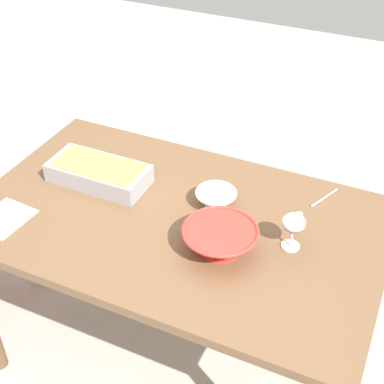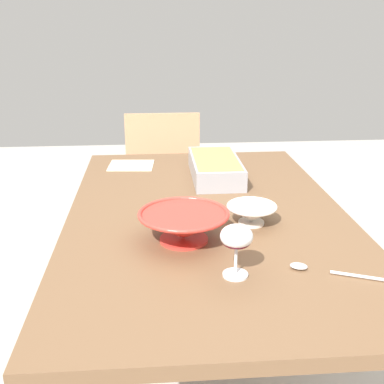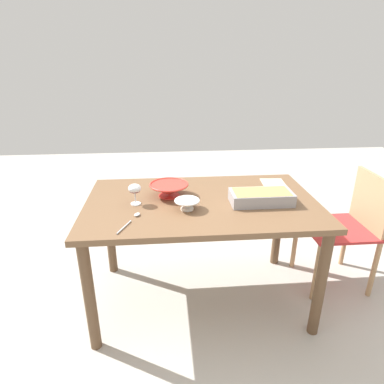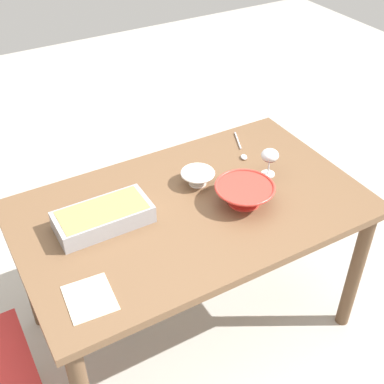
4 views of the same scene
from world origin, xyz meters
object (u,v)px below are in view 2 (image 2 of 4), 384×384
(casserole_dish, at_px, (215,167))
(serving_spoon, at_px, (321,270))
(mixing_bowl, at_px, (252,213))
(napkin, at_px, (131,165))
(small_bowl, at_px, (184,225))
(chair, at_px, (164,187))
(wine_glass, at_px, (236,239))
(dining_table, at_px, (207,240))

(casserole_dish, bearing_deg, serving_spoon, -168.13)
(mixing_bowl, xyz_separation_m, serving_spoon, (-0.31, -0.11, -0.03))
(napkin, bearing_deg, mixing_bowl, -149.48)
(casserole_dish, distance_m, small_bowl, 0.59)
(mixing_bowl, bearing_deg, chair, 11.22)
(small_bowl, xyz_separation_m, napkin, (0.76, 0.17, -0.05))
(wine_glass, height_order, napkin, wine_glass)
(dining_table, xyz_separation_m, serving_spoon, (-0.42, -0.24, 0.11))
(chair, relative_size, small_bowl, 3.37)
(wine_glass, height_order, small_bowl, wine_glass)
(serving_spoon, height_order, napkin, serving_spoon)
(mixing_bowl, height_order, small_bowl, small_bowl)
(dining_table, bearing_deg, small_bowl, 156.16)
(casserole_dish, bearing_deg, wine_glass, 176.42)
(serving_spoon, bearing_deg, chair, 13.04)
(serving_spoon, bearing_deg, mixing_bowl, 19.69)
(napkin, bearing_deg, chair, -15.36)
(chair, relative_size, casserole_dish, 2.25)
(mixing_bowl, bearing_deg, dining_table, 50.42)
(small_bowl, distance_m, napkin, 0.78)
(dining_table, distance_m, small_bowl, 0.27)
(dining_table, relative_size, mixing_bowl, 9.62)
(wine_glass, distance_m, small_bowl, 0.24)
(chair, distance_m, serving_spoon, 1.58)
(dining_table, height_order, casserole_dish, casserole_dish)
(chair, relative_size, napkin, 4.67)
(serving_spoon, xyz_separation_m, napkin, (0.97, 0.50, -0.01))
(chair, bearing_deg, casserole_dish, -165.73)
(wine_glass, xyz_separation_m, napkin, (0.97, 0.29, -0.10))
(wine_glass, height_order, serving_spoon, wine_glass)
(napkin, bearing_deg, small_bowl, -167.11)
(chair, relative_size, wine_glass, 6.45)
(chair, height_order, small_bowl, chair)
(serving_spoon, bearing_deg, small_bowl, 57.08)
(chair, distance_m, casserole_dish, 0.82)
(dining_table, distance_m, mixing_bowl, 0.21)
(wine_glass, bearing_deg, casserole_dish, -3.58)
(casserole_dish, height_order, serving_spoon, casserole_dish)
(small_bowl, bearing_deg, napkin, 12.89)
(casserole_dish, distance_m, serving_spoon, 0.80)
(wine_glass, bearing_deg, napkin, 16.42)
(chair, distance_m, small_bowl, 1.35)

